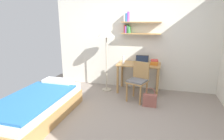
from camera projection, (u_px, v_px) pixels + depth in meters
name	position (u px, v px, depth m)	size (l,w,h in m)	color
ground_plane	(118.00, 125.00, 3.27)	(5.28, 5.28, 0.00)	gray
wall_back	(137.00, 39.00, 4.81)	(4.40, 0.27, 2.60)	silver
bed	(37.00, 107.00, 3.41)	(0.92, 1.94, 0.54)	#B2844C
desk	(139.00, 69.00, 4.67)	(1.05, 0.59, 0.73)	#B2844C
desk_chair	(138.00, 79.00, 4.19)	(0.51, 0.51, 0.87)	#B2844C
standing_lamp	(106.00, 35.00, 4.55)	(0.40, 0.40, 1.61)	#B2A893
laptop	(142.00, 61.00, 4.67)	(0.33, 0.21, 0.19)	black
water_bottle	(123.00, 59.00, 4.64)	(0.06, 0.06, 0.20)	silver
book_stack	(154.00, 62.00, 4.52)	(0.20, 0.24, 0.12)	orange
handbag	(150.00, 100.00, 3.94)	(0.29, 0.11, 0.42)	#99564C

